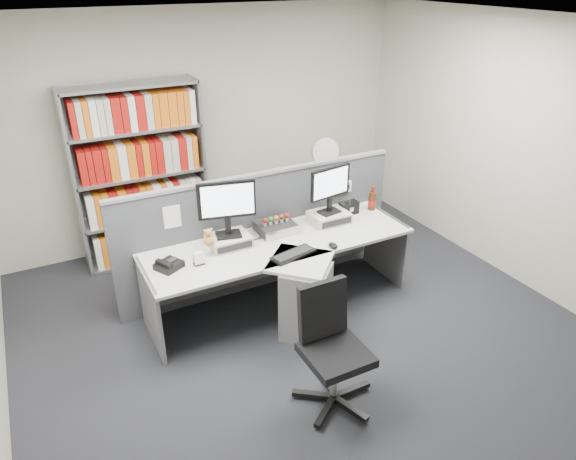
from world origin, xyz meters
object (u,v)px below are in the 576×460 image
speaker (349,208)px  office_chair (331,344)px  monitor_left (227,204)px  monitor_right (330,186)px  desk_fan (325,155)px  desk_phone (168,265)px  cola_bottle (372,201)px  desk (291,276)px  filing_cabinet (323,207)px  mouse (333,245)px  shelving_unit (140,177)px  desktop_pc (276,227)px  desk_calendar (199,259)px  keyboard (293,254)px

speaker → office_chair: bearing=-127.2°
monitor_left → speaker: bearing=2.7°
monitor_right → desk_fan: 1.16m
desk_phone → cola_bottle: bearing=4.7°
monitor_left → desk_phone: monitor_left is taller
desk → monitor_left: monitor_left is taller
monitor_right → desk_phone: 1.76m
speaker → desk_fan: desk_fan is taller
filing_cabinet → office_chair: bearing=-120.0°
speaker → mouse: bearing=-134.2°
desk_phone → cola_bottle: cola_bottle is taller
monitor_right → shelving_unit: size_ratio=0.24×
monitor_left → desktop_pc: size_ratio=1.50×
desktop_pc → speaker: bearing=1.1°
filing_cabinet → desk: bearing=-130.6°
monitor_right → desk_fan: monitor_right is taller
desk_calendar → shelving_unit: 1.69m
monitor_right → speaker: (0.28, 0.07, -0.32)m
desk_calendar → monitor_left: bearing=29.4°
monitor_right → speaker: size_ratio=2.44×
monitor_right → speaker: 0.44m
desk → monitor_right: (0.65, 0.38, 0.65)m
monitor_right → keyboard: size_ratio=1.08×
monitor_left → cola_bottle: size_ratio=2.01×
mouse → cola_bottle: bearing=33.0°
monitor_left → cola_bottle: (1.66, 0.04, -0.32)m
keyboard → desk_calendar: desk_calendar is taller
filing_cabinet → monitor_left: bearing=-148.4°
filing_cabinet → desk_calendar: bearing=-148.8°
monitor_right → desktop_pc: 0.68m
keyboard → office_chair: 1.04m
monitor_left → shelving_unit: (-0.45, 1.46, -0.16)m
speaker → office_chair: office_chair is taller
monitor_left → desk_calendar: size_ratio=4.70×
filing_cabinet → office_chair: (-1.43, -2.47, 0.17)m
keyboard → desk_calendar: size_ratio=3.94×
desk → desk_calendar: bearing=167.9°
monitor_left → monitor_right: bearing=-0.0°
monitor_left → desk_fan: monitor_left is taller
mouse → shelving_unit: (-1.29, 1.96, 0.23)m
desk_calendar → shelving_unit: shelving_unit is taller
desk_calendar → cola_bottle: size_ratio=0.43×
desktop_pc → desk_calendar: desk_calendar is taller
desk_phone → desk_fan: 2.57m
monitor_right → filing_cabinet: 1.38m
monitor_left → mouse: size_ratio=4.79×
desk_calendar → cola_bottle: bearing=6.9°
desk → keyboard: keyboard is taller
mouse → desk_calendar: size_ratio=0.98×
mouse → desk_calendar: bearing=166.7°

